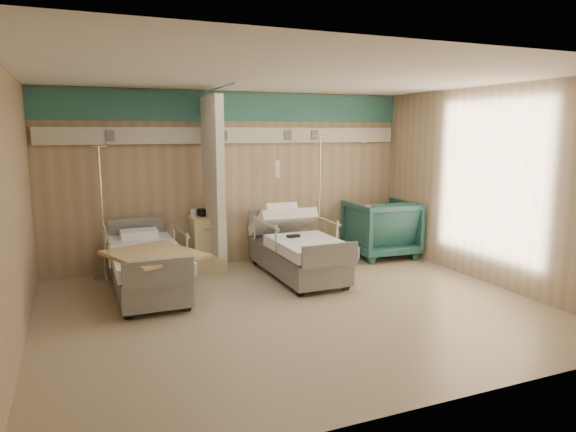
{
  "coord_description": "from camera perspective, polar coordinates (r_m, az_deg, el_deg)",
  "views": [
    {
      "loc": [
        -2.42,
        -5.57,
        2.17
      ],
      "look_at": [
        0.16,
        0.6,
        1.06
      ],
      "focal_mm": 32.0,
      "sensor_mm": 36.0,
      "label": 1
    }
  ],
  "objects": [
    {
      "name": "waffle_blanket",
      "position": [
        8.97,
        10.62,
        1.94
      ],
      "size": [
        0.66,
        0.59,
        0.07
      ],
      "primitive_type": "cube",
      "rotation": [
        0.0,
        0.0,
        3.08
      ],
      "color": "white",
      "rests_on": "visitor_armchair"
    },
    {
      "name": "toiletry_bag",
      "position": [
        8.17,
        -9.18,
        0.42
      ],
      "size": [
        0.25,
        0.21,
        0.12
      ],
      "primitive_type": "cube",
      "rotation": [
        0.0,
        0.0,
        0.43
      ],
      "color": "black",
      "rests_on": "bedside_cabinet"
    },
    {
      "name": "iv_stand_right",
      "position": [
        8.71,
        3.48,
        -2.11
      ],
      "size": [
        0.38,
        0.38,
        2.1
      ],
      "rotation": [
        0.0,
        0.0,
        -0.15
      ],
      "color": "silver",
      "rests_on": "ground"
    },
    {
      "name": "tan_blanket",
      "position": [
        6.64,
        -14.68,
        -4.12
      ],
      "size": [
        1.3,
        1.43,
        0.04
      ],
      "primitive_type": "cube",
      "rotation": [
        0.0,
        0.0,
        0.38
      ],
      "color": "tan",
      "rests_on": "bed_left"
    },
    {
      "name": "bed_left",
      "position": [
        7.16,
        -15.39,
        -5.93
      ],
      "size": [
        1.0,
        2.16,
        0.63
      ],
      "primitive_type": null,
      "color": "white",
      "rests_on": "ground"
    },
    {
      "name": "white_cup",
      "position": [
        8.11,
        -10.47,
        0.36
      ],
      "size": [
        0.1,
        0.1,
        0.13
      ],
      "primitive_type": "cylinder",
      "rotation": [
        0.0,
        0.0,
        0.18
      ],
      "color": "white",
      "rests_on": "bedside_cabinet"
    },
    {
      "name": "room_walls",
      "position": [
        6.3,
        -0.36,
        6.63
      ],
      "size": [
        6.04,
        5.04,
        2.82
      ],
      "color": "tan",
      "rests_on": "ground"
    },
    {
      "name": "visitor_armchair",
      "position": [
        9.07,
        10.27,
        -1.36
      ],
      "size": [
        1.11,
        1.14,
        0.99
      ],
      "primitive_type": "imported",
      "rotation": [
        0.0,
        0.0,
        3.09
      ],
      "color": "#1E4D48",
      "rests_on": "ground"
    },
    {
      "name": "bedside_cabinet",
      "position": [
        8.18,
        -8.93,
        -3.0
      ],
      "size": [
        0.5,
        0.48,
        0.85
      ],
      "primitive_type": "cube",
      "color": "beige",
      "rests_on": "ground"
    },
    {
      "name": "bed_right",
      "position": [
        7.73,
        1.04,
        -4.46
      ],
      "size": [
        1.0,
        2.16,
        0.63
      ],
      "primitive_type": null,
      "color": "white",
      "rests_on": "ground"
    },
    {
      "name": "iv_stand_left",
      "position": [
        8.04,
        -19.71,
        -3.82
      ],
      "size": [
        0.35,
        0.35,
        1.97
      ],
      "rotation": [
        0.0,
        0.0,
        -0.31
      ],
      "color": "silver",
      "rests_on": "ground"
    },
    {
      "name": "ground",
      "position": [
        6.45,
        0.78,
        -10.25
      ],
      "size": [
        6.0,
        5.0,
        0.0
      ],
      "primitive_type": "cube",
      "color": "gray",
      "rests_on": "ground"
    },
    {
      "name": "call_remote",
      "position": [
        7.52,
        0.6,
        -2.23
      ],
      "size": [
        0.2,
        0.11,
        0.04
      ],
      "primitive_type": "cube",
      "rotation": [
        0.0,
        0.0,
        0.15
      ],
      "color": "black",
      "rests_on": "bed_right"
    }
  ]
}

